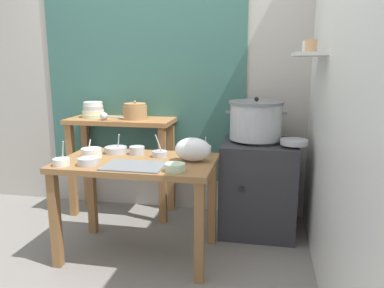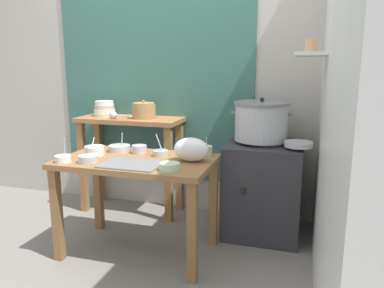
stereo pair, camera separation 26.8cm
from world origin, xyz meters
name	(u,v)px [view 1 (the left image)]	position (x,y,z in m)	size (l,w,h in m)	color
ground_plane	(123,258)	(0.00, 0.00, 0.00)	(9.00, 9.00, 0.00)	gray
wall_back	(169,73)	(0.08, 1.10, 1.30)	(4.40, 0.12, 2.60)	#B2ADA3
wall_right	(334,78)	(1.40, 0.20, 1.30)	(0.30, 3.20, 2.60)	white
prep_table	(137,175)	(0.10, 0.09, 0.61)	(1.10, 0.66, 0.72)	olive
back_shelf_table	(121,142)	(-0.31, 0.83, 0.68)	(0.96, 0.40, 0.90)	#9E6B3D
stove_block	(258,186)	(0.94, 0.70, 0.38)	(0.60, 0.61, 0.78)	#2D2D33
steamer_pot	(256,120)	(0.90, 0.72, 0.94)	(0.49, 0.44, 0.35)	#B7BABF
clay_pot	(135,111)	(-0.17, 0.83, 0.97)	(0.21, 0.21, 0.17)	#A37A4C
bowl_stack_enamel	(93,110)	(-0.58, 0.86, 0.97)	(0.21, 0.21, 0.14)	#B7D1AD
ladle	(105,116)	(-0.41, 0.71, 0.94)	(0.25, 0.10, 0.07)	#B7BABF
serving_tray	(134,166)	(0.14, -0.08, 0.72)	(0.40, 0.28, 0.01)	slate
plastic_bag	(193,150)	(0.49, 0.14, 0.80)	(0.25, 0.16, 0.17)	white
wide_pan	(294,142)	(1.20, 0.56, 0.80)	(0.21, 0.21, 0.04)	#B7BABF
prep_bowl_0	(160,153)	(0.23, 0.22, 0.75)	(0.11, 0.11, 0.17)	#B7BABF
prep_bowl_1	(175,167)	(0.43, -0.13, 0.75)	(0.13, 0.13, 0.05)	#B7D1AD
prep_bowl_2	(91,152)	(-0.25, 0.11, 0.76)	(0.15, 0.15, 0.13)	silver
prep_bowl_3	(88,161)	(-0.18, -0.09, 0.75)	(0.14, 0.14, 0.05)	#B7BABF
prep_bowl_4	(116,150)	(-0.13, 0.27, 0.75)	(0.17, 0.17, 0.15)	#B7BABF
prep_bowl_5	(137,150)	(0.04, 0.26, 0.75)	(0.11, 0.11, 0.06)	#B7BABF
prep_bowl_6	(61,161)	(-0.35, -0.14, 0.75)	(0.11, 0.11, 0.17)	silver
prep_bowl_7	(204,150)	(0.54, 0.34, 0.76)	(0.11, 0.11, 0.14)	#B7D1AD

